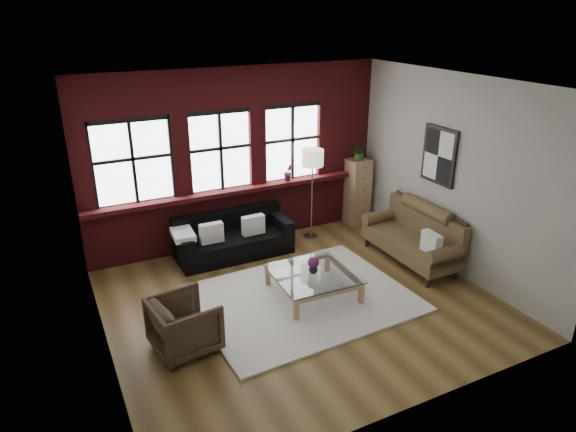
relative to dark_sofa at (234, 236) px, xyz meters
name	(u,v)px	position (x,y,z in m)	size (l,w,h in m)	color
floor	(300,301)	(0.32, -1.90, -0.37)	(5.50, 5.50, 0.00)	brown
ceiling	(302,84)	(0.32, -1.90, 2.83)	(5.50, 5.50, 0.00)	white
wall_back	(236,158)	(0.32, 0.60, 1.23)	(5.50, 5.50, 0.00)	#A3A198
wall_front	(419,283)	(0.32, -4.40, 1.23)	(5.50, 5.50, 0.00)	#A3A198
wall_left	(92,239)	(-2.43, -1.90, 1.23)	(5.00, 5.00, 0.00)	#A3A198
wall_right	(452,175)	(3.07, -1.90, 1.23)	(5.00, 5.00, 0.00)	#A3A198
brick_backwall	(237,158)	(0.32, 0.54, 1.23)	(5.50, 0.12, 3.20)	maroon
sill_ledge	(240,190)	(0.32, 0.45, 0.67)	(5.50, 0.30, 0.08)	maroon
window_left	(133,163)	(-1.48, 0.55, 1.38)	(1.38, 0.10, 1.50)	black
window_mid	(220,152)	(0.02, 0.55, 1.38)	(1.38, 0.10, 1.50)	black
window_right	(292,143)	(1.42, 0.55, 1.38)	(1.38, 0.10, 1.50)	black
wall_poster	(439,156)	(3.04, -1.60, 1.48)	(0.05, 0.74, 0.94)	black
shag_rug	(302,298)	(0.38, -1.87, -0.35)	(3.13, 2.46, 0.03)	silver
dark_sofa	(234,236)	(0.00, 0.00, 0.00)	(2.02, 0.82, 0.73)	black
pillow_a	(211,233)	(-0.43, -0.10, 0.19)	(0.40, 0.14, 0.34)	silver
pillow_b	(253,225)	(0.34, -0.10, 0.19)	(0.40, 0.14, 0.34)	silver
vintage_settee	(411,234)	(2.62, -1.59, 0.15)	(0.85, 1.92, 1.02)	brown
pillow_settee	(431,243)	(2.54, -2.18, 0.25)	(0.14, 0.38, 0.34)	silver
armchair	(185,325)	(-1.53, -2.25, 0.00)	(0.77, 0.79, 0.72)	#36281B
coffee_table	(313,284)	(0.58, -1.83, -0.18)	(1.18, 1.18, 0.40)	#A28158
vase	(313,269)	(0.58, -1.83, 0.09)	(0.14, 0.14, 0.14)	#B2B2B2
flowers	(313,262)	(0.58, -1.83, 0.20)	(0.17, 0.17, 0.17)	#5C1F49
drawer_chest	(357,192)	(2.77, 0.28, 0.30)	(0.41, 0.41, 1.33)	#A28158
potted_plant_top	(360,151)	(2.77, 0.28, 1.14)	(0.32, 0.28, 0.35)	#2D5923
floor_lamp	(312,191)	(1.60, 0.06, 0.57)	(0.40, 0.40, 1.87)	#A5A5A8
sill_plant	(288,172)	(1.29, 0.42, 0.88)	(0.18, 0.15, 0.33)	#5C1F49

